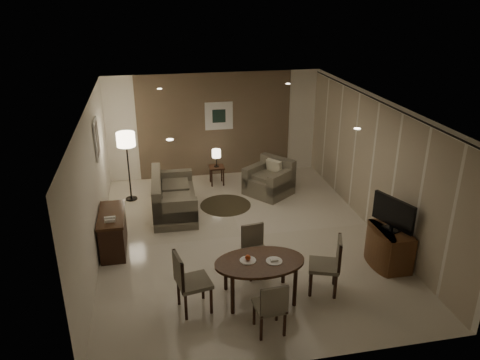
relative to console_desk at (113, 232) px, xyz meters
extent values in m
cube|color=beige|center=(2.49, 0.00, -0.38)|extent=(5.50, 7.00, 0.00)
cube|color=white|center=(2.49, 0.00, 2.33)|extent=(5.50, 7.00, 0.00)
cube|color=brown|center=(2.49, 3.50, 0.98)|extent=(5.50, 0.00, 2.70)
cube|color=white|center=(-0.26, 0.00, 0.98)|extent=(0.00, 7.00, 2.70)
cube|color=white|center=(5.24, 0.00, 0.98)|extent=(0.00, 7.00, 2.70)
cube|color=brown|center=(2.49, 3.48, 0.98)|extent=(3.96, 0.03, 2.70)
cylinder|color=black|center=(5.17, 0.00, 2.27)|extent=(0.03, 6.80, 0.03)
cube|color=silver|center=(2.59, 3.46, 1.23)|extent=(0.72, 0.03, 0.72)
cube|color=black|center=(2.59, 3.44, 1.23)|extent=(0.34, 0.01, 0.34)
cube|color=silver|center=(-0.23, 1.20, 1.48)|extent=(0.03, 0.60, 0.80)
cube|color=gray|center=(-0.21, 1.20, 1.48)|extent=(0.01, 0.46, 0.64)
cylinder|color=white|center=(1.09, -1.80, 2.31)|extent=(0.10, 0.10, 0.01)
cylinder|color=white|center=(3.89, -1.80, 2.31)|extent=(0.10, 0.10, 0.01)
cylinder|color=white|center=(1.09, 1.80, 2.31)|extent=(0.10, 0.10, 0.01)
cylinder|color=white|center=(3.89, 1.80, 2.31)|extent=(0.10, 0.10, 0.01)
cylinder|color=white|center=(2.18, -1.96, 0.31)|extent=(0.26, 0.26, 0.02)
cylinder|color=white|center=(2.58, -2.06, 0.31)|extent=(0.26, 0.26, 0.02)
sphere|color=#C33F16|center=(2.18, -1.96, 0.36)|extent=(0.09, 0.09, 0.09)
cube|color=white|center=(2.58, -2.06, 0.33)|extent=(0.12, 0.08, 0.03)
cylinder|color=#3E3422|center=(2.41, 1.49, -0.37)|extent=(1.16, 1.16, 0.01)
camera|label=1|loc=(0.82, -8.11, 4.28)|focal=35.00mm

